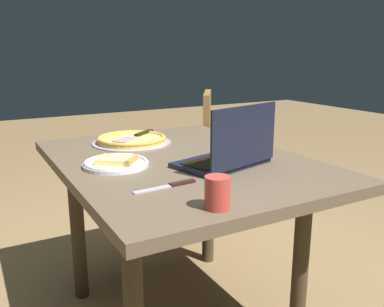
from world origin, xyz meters
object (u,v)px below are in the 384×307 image
dining_table (180,179)px  pizza_tray (132,140)px  drink_cup (217,192)px  table_knife (171,185)px  laptop (229,153)px  chair_near (189,151)px  pizza_plate (116,163)px

dining_table → pizza_tray: pizza_tray is taller
pizza_tray → drink_cup: 0.89m
dining_table → table_knife: 0.37m
pizza_tray → table_knife: size_ratio=1.67×
pizza_tray → table_knife: pizza_tray is taller
dining_table → drink_cup: 0.57m
laptop → chair_near: (1.00, -0.38, -0.25)m
table_knife → chair_near: chair_near is taller
laptop → pizza_tray: (0.55, 0.17, -0.03)m
dining_table → chair_near: bearing=-30.8°
pizza_tray → chair_near: (0.46, -0.55, -0.21)m
laptop → drink_cup: size_ratio=4.26×
laptop → pizza_plate: size_ratio=1.60×
laptop → table_knife: size_ratio=1.78×
pizza_plate → chair_near: 1.11m
table_knife → dining_table: bearing=-32.2°
pizza_plate → table_knife: pizza_plate is taller
dining_table → laptop: 0.26m
laptop → chair_near: 1.10m
chair_near → drink_cup: bearing=154.2°
dining_table → drink_cup: size_ratio=13.47×
dining_table → pizza_plate: 0.28m
table_knife → pizza_tray: bearing=-10.3°
pizza_tray → chair_near: bearing=-50.5°
dining_table → chair_near: size_ratio=1.39×
dining_table → drink_cup: (-0.53, 0.16, 0.14)m
drink_cup → chair_near: bearing=-25.8°
pizza_tray → dining_table: bearing=-168.8°
dining_table → pizza_tray: bearing=11.2°
pizza_plate → pizza_tray: 0.39m
table_knife → chair_near: 1.31m
dining_table → pizza_plate: pizza_plate is taller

